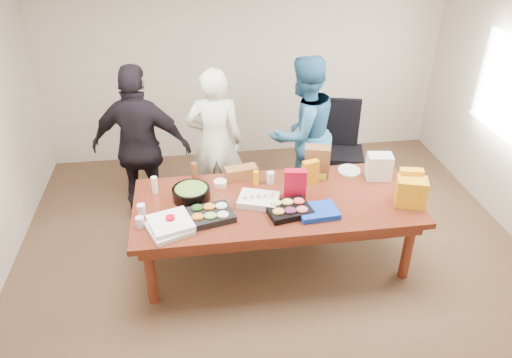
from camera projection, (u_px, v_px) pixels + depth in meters
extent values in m
cube|color=#47301E|center=(274.00, 259.00, 5.21)|extent=(5.50, 5.00, 0.02)
cube|color=beige|center=(245.00, 63.00, 6.62)|extent=(5.50, 0.04, 2.70)
cube|color=beige|center=(511.00, 93.00, 5.26)|extent=(0.04, 1.36, 1.00)
cube|color=#4C1C0F|center=(275.00, 230.00, 5.01)|extent=(2.80, 1.20, 0.75)
cube|color=black|center=(343.00, 151.00, 6.11)|extent=(0.70, 0.70, 1.12)
imported|color=silver|center=(215.00, 143.00, 5.59)|extent=(0.67, 0.46, 1.78)
imported|color=#275F89|center=(303.00, 133.00, 5.71)|extent=(1.12, 1.03, 1.86)
imported|color=black|center=(141.00, 148.00, 5.37)|extent=(1.18, 0.69, 1.88)
cube|color=black|center=(210.00, 215.00, 4.54)|extent=(0.48, 0.41, 0.06)
cube|color=black|center=(289.00, 210.00, 4.61)|extent=(0.46, 0.39, 0.06)
cube|color=white|center=(259.00, 200.00, 4.76)|extent=(0.46, 0.40, 0.07)
cylinder|color=black|center=(191.00, 194.00, 4.81)|extent=(0.40, 0.40, 0.12)
cube|color=#0C35AE|center=(318.00, 212.00, 4.60)|extent=(0.39, 0.31, 0.06)
cube|color=#AA0823|center=(295.00, 184.00, 4.77)|extent=(0.23, 0.12, 0.32)
cube|color=#F5A417|center=(409.00, 184.00, 4.76)|extent=(0.24, 0.13, 0.33)
cube|color=orange|center=(310.00, 172.00, 5.02)|extent=(0.18, 0.12, 0.26)
cylinder|color=silver|center=(270.00, 178.00, 5.07)|extent=(0.09, 0.09, 0.12)
cylinder|color=#F1B800|center=(256.00, 178.00, 5.03)|extent=(0.06, 0.06, 0.16)
cylinder|color=brown|center=(195.00, 172.00, 5.10)|extent=(0.07, 0.07, 0.20)
cylinder|color=#EDECC9|center=(155.00, 185.00, 4.88)|extent=(0.08, 0.08, 0.18)
cube|color=yellow|center=(316.00, 173.00, 5.19)|extent=(0.25, 0.19, 0.07)
cube|color=brown|center=(241.00, 173.00, 5.14)|extent=(0.35, 0.20, 0.13)
cube|color=brown|center=(317.00, 162.00, 5.13)|extent=(0.29, 0.21, 0.35)
cylinder|color=red|center=(171.00, 222.00, 4.41)|extent=(0.10, 0.10, 0.11)
cylinder|color=silver|center=(140.00, 222.00, 4.41)|extent=(0.10, 0.10, 0.11)
cylinder|color=white|center=(141.00, 210.00, 4.58)|extent=(0.09, 0.09, 0.11)
cube|color=silver|center=(169.00, 228.00, 4.38)|extent=(0.47, 0.47, 0.04)
cube|color=white|center=(171.00, 223.00, 4.39)|extent=(0.46, 0.46, 0.04)
cylinder|color=silver|center=(349.00, 171.00, 5.29)|extent=(0.28, 0.28, 0.01)
cylinder|color=beige|center=(349.00, 170.00, 5.32)|extent=(0.26, 0.26, 0.01)
cylinder|color=#CAAF92|center=(315.00, 171.00, 5.24)|extent=(0.18, 0.18, 0.06)
cylinder|color=#F6E7BB|center=(220.00, 183.00, 5.04)|extent=(0.16, 0.16, 0.05)
cube|color=silver|center=(379.00, 167.00, 5.12)|extent=(0.28, 0.22, 0.27)
cube|color=orange|center=(411.00, 192.00, 4.68)|extent=(0.33, 0.28, 0.28)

